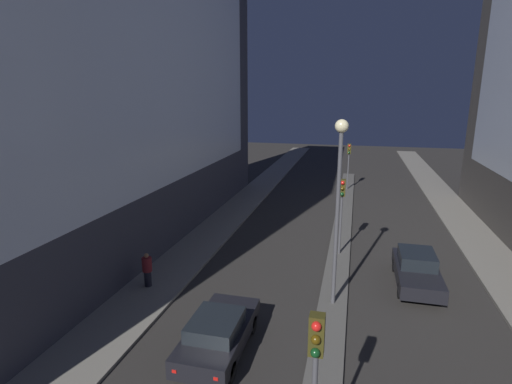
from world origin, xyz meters
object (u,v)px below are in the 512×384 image
traffic_light_near (315,362)px  car_left_lane (218,333)px  street_lamp (339,182)px  pedestrian_on_left_sidewalk (147,269)px  car_right_lane (417,269)px  traffic_light_mid (342,200)px  traffic_light_far (349,156)px

traffic_light_near → car_left_lane: traffic_light_near is taller
street_lamp → traffic_light_near: bearing=-90.0°
car_left_lane → pedestrian_on_left_sidewalk: 5.82m
car_left_lane → car_right_lane: (7.17, 6.87, 0.02)m
car_right_lane → traffic_light_mid: bearing=143.9°
car_right_lane → pedestrian_on_left_sidewalk: (-11.77, -3.32, 0.18)m
street_lamp → car_left_lane: (-3.58, -4.07, -4.51)m
street_lamp → car_right_lane: size_ratio=1.70×
car_left_lane → car_right_lane: 9.93m
traffic_light_near → traffic_light_mid: (0.00, 13.47, 0.00)m
street_lamp → car_left_lane: bearing=-131.4°
street_lamp → car_right_lane: 6.40m
street_lamp → car_left_lane: size_ratio=1.76×
traffic_light_far → car_left_lane: size_ratio=0.96×
traffic_light_mid → traffic_light_far: (0.00, 15.49, 0.00)m
traffic_light_far → car_right_lane: traffic_light_far is taller
street_lamp → pedestrian_on_left_sidewalk: size_ratio=4.77×
pedestrian_on_left_sidewalk → traffic_light_far: bearing=69.1°
traffic_light_mid → pedestrian_on_left_sidewalk: 10.35m
traffic_light_near → car_right_lane: 11.68m
traffic_light_near → street_lamp: bearing=90.0°
traffic_light_near → traffic_light_mid: bearing=90.0°
traffic_light_mid → car_left_lane: (-3.58, -9.49, -2.42)m
traffic_light_near → car_left_lane: size_ratio=0.96×
traffic_light_mid → traffic_light_near: bearing=-90.0°
traffic_light_far → traffic_light_near: bearing=-90.0°
car_left_lane → pedestrian_on_left_sidewalk: bearing=142.3°
traffic_light_mid → car_right_lane: size_ratio=0.93×
traffic_light_near → car_left_lane: (-3.58, 3.98, -2.42)m
traffic_light_far → car_right_lane: bearing=-78.8°
traffic_light_near → traffic_light_far: 28.95m
traffic_light_near → pedestrian_on_left_sidewalk: traffic_light_near is taller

